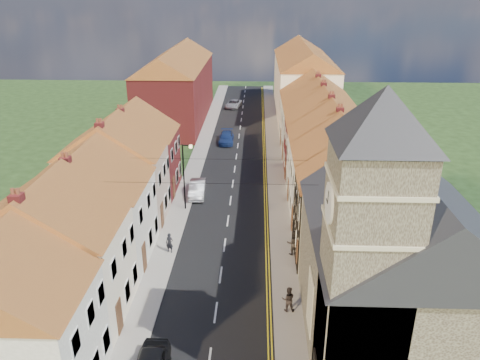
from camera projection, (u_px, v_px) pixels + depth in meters
The scene contains 23 objects.
road at pixel (235, 169), 50.62m from camera, with size 7.00×90.00×0.02m, color black.
pavement_left at pixel (194, 168), 50.75m from camera, with size 1.80×90.00×0.12m, color #AFA89F.
pavement_right at pixel (275, 169), 50.45m from camera, with size 1.80×90.00×0.12m, color #AFA89F.
church at pixel (395, 256), 23.44m from camera, with size 11.25×14.25×15.20m.
cottage_r_tudor at pixel (355, 202), 32.62m from camera, with size 8.30×5.20×9.00m.
cottage_r_white_near at pixel (343, 173), 37.60m from camera, with size 8.30×6.00×9.00m.
cottage_r_cream_mid at pixel (333, 151), 42.57m from camera, with size 8.30×5.20×9.00m.
cottage_r_pink at pixel (325, 134), 47.55m from camera, with size 8.30×6.00×9.00m.
cottage_r_white_far at pixel (319, 119), 52.53m from camera, with size 8.30×5.20×9.00m.
cottage_r_cream_far at pixel (314, 108), 57.51m from camera, with size 8.30×6.00×9.00m.
cottage_l_cream at pixel (51, 249), 26.66m from camera, with size 8.30×6.30×9.10m.
cottage_l_white at pixel (89, 203), 32.62m from camera, with size 8.30×6.90×8.80m.
cottage_l_brick_mid at pixel (114, 169), 38.18m from camera, with size 8.30×5.70×9.10m.
cottage_l_pink at pixel (132, 148), 43.59m from camera, with size 8.30×6.30×8.80m.
block_right_far at pixel (303, 78), 71.30m from camera, with size 8.30×24.20×10.50m.
block_left_far at pixel (177, 84), 67.34m from camera, with size 8.30×24.20×10.50m.
lamppost at pixel (185, 173), 40.17m from camera, with size 0.88×0.15×6.00m.
car_mid at pixel (197, 189), 44.13m from camera, with size 1.44×4.13×1.36m, color #A8ABB0.
car_far at pixel (226, 138), 58.93m from camera, with size 1.81×4.44×1.29m, color navy.
car_distant at pixel (234, 104), 75.84m from camera, with size 2.07×4.48×1.24m, color #ADAEB5.
pedestrian_left at pixel (170, 243), 34.43m from camera, with size 0.56×0.37×1.53m, color black.
pedestrian_right at pixel (288, 299), 28.19m from camera, with size 0.80×0.62×1.65m, color #292221.
pedestrian_right_b at pixel (293, 243), 34.11m from camera, with size 0.93×0.72×1.91m, color black.
Camera 1 is at (2.36, -17.09, 18.47)m, focal length 35.00 mm.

